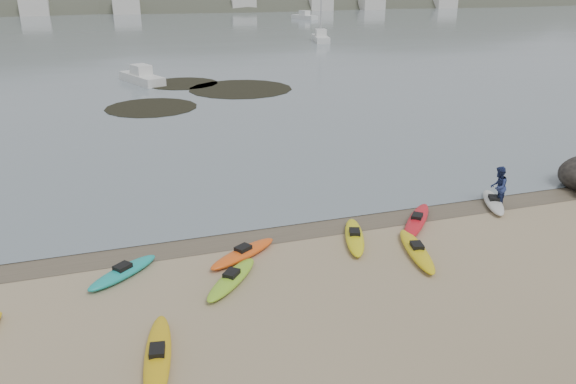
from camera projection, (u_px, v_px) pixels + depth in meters
name	position (u px, v px, depth m)	size (l,w,h in m)	color
ground	(288.00, 226.00, 22.94)	(600.00, 600.00, 0.00)	tan
wet_sand	(290.00, 229.00, 22.68)	(60.00, 60.00, 0.00)	brown
kayaks	(292.00, 261.00, 19.75)	(22.36, 9.84, 0.34)	#F55715
person_east	(498.00, 187.00, 24.61)	(0.89, 0.70, 1.84)	navy
kelp_mats	(203.00, 92.00, 49.44)	(16.62, 16.63, 0.04)	black
moored_boats	(88.00, 39.00, 86.59)	(88.43, 83.83, 1.34)	silver
far_hills	(226.00, 49.00, 212.09)	(550.00, 135.00, 80.00)	#384235
far_town	(142.00, 6.00, 152.48)	(199.00, 5.00, 4.00)	beige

